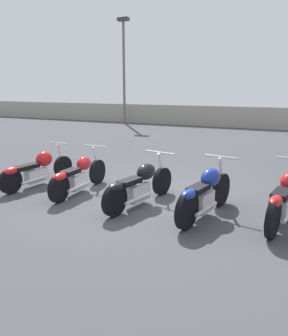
% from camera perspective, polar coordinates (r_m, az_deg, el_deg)
% --- Properties ---
extents(ground_plane, '(60.00, 60.00, 0.00)m').
position_cam_1_polar(ground_plane, '(7.04, 0.32, -4.98)').
color(ground_plane, '#424247').
extents(fence_back, '(40.00, 0.04, 1.21)m').
position_cam_1_polar(fence_back, '(19.73, 16.74, 8.42)').
color(fence_back, '#9E998E').
rests_on(fence_back, ground_plane).
extents(light_pole_left, '(0.70, 0.35, 6.40)m').
position_cam_1_polar(light_pole_left, '(21.49, -3.54, 18.04)').
color(light_pole_left, slate).
rests_on(light_pole_left, ground_plane).
extents(motorcycle_slot_0, '(0.62, 2.14, 0.93)m').
position_cam_1_polar(motorcycle_slot_0, '(8.13, -18.13, -0.17)').
color(motorcycle_slot_0, black).
rests_on(motorcycle_slot_0, ground_plane).
extents(motorcycle_slot_1, '(0.62, 2.06, 0.96)m').
position_cam_1_polar(motorcycle_slot_1, '(7.31, -11.35, -1.33)').
color(motorcycle_slot_1, black).
rests_on(motorcycle_slot_1, ground_plane).
extents(motorcycle_slot_2, '(0.79, 2.11, 0.97)m').
position_cam_1_polar(motorcycle_slot_2, '(6.42, -0.82, -2.96)').
color(motorcycle_slot_2, black).
rests_on(motorcycle_slot_2, ground_plane).
extents(motorcycle_slot_3, '(0.72, 2.00, 1.02)m').
position_cam_1_polar(motorcycle_slot_3, '(5.93, 10.63, -4.26)').
color(motorcycle_slot_3, black).
rests_on(motorcycle_slot_3, ground_plane).
extents(motorcycle_slot_4, '(0.73, 2.15, 1.02)m').
position_cam_1_polar(motorcycle_slot_4, '(6.07, 23.29, -4.94)').
color(motorcycle_slot_4, black).
rests_on(motorcycle_slot_4, ground_plane).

